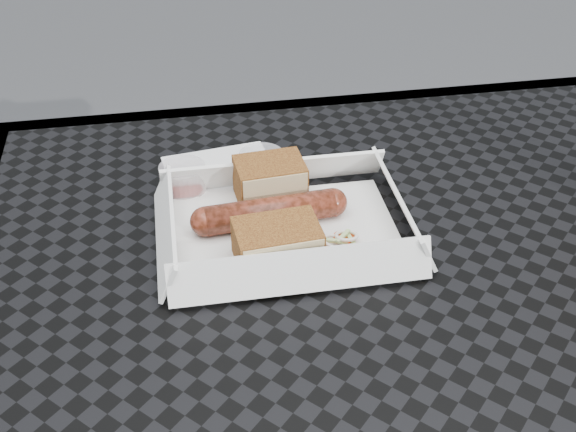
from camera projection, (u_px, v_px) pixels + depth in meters
The scene contains 9 objects.
patio_table at pixel (381, 362), 0.69m from camera, with size 0.80×0.80×0.74m.
food_tray at pixel (286, 233), 0.72m from camera, with size 0.22×0.15×0.00m, color white.
bratwurst at pixel (270, 212), 0.72m from camera, with size 0.16×0.04×0.03m.
bread_near at pixel (270, 181), 0.75m from camera, with size 0.07×0.05×0.04m, color brown.
bread_far at pixel (277, 244), 0.67m from camera, with size 0.08×0.05×0.04m, color brown.
veg_garnish at pixel (341, 248), 0.70m from camera, with size 0.03×0.03×0.00m.
napkin at pixel (223, 176), 0.81m from camera, with size 0.12×0.12×0.00m, color white.
condiment_cup_sauce at pixel (183, 178), 0.78m from camera, with size 0.05×0.05×0.03m, color maroon.
condiment_cup_empty at pixel (262, 166), 0.80m from camera, with size 0.05×0.05×0.03m, color silver.
Camera 1 is at (-0.17, -0.45, 1.19)m, focal length 45.00 mm.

